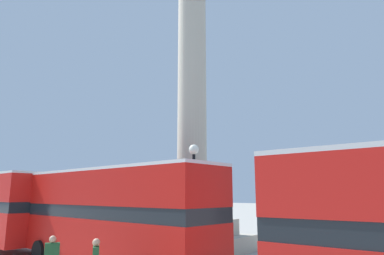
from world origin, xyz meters
TOP-DOWN VIEW (x-y plane):
  - ground_plane at (0.00, 0.00)m, footprint 200.00×200.00m
  - monument_column at (0.00, 0.00)m, footprint 5.35×5.35m
  - bus_c at (0.13, -5.72)m, footprint 11.19×3.23m
  - street_lamp at (2.79, -3.28)m, footprint 0.46×0.46m

SIDE VIEW (x-z plane):
  - ground_plane at x=0.00m, z-range 0.00..0.00m
  - bus_c at x=0.13m, z-range 0.23..4.51m
  - street_lamp at x=2.79m, z-range 0.55..5.97m
  - monument_column at x=0.00m, z-range -3.54..21.08m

